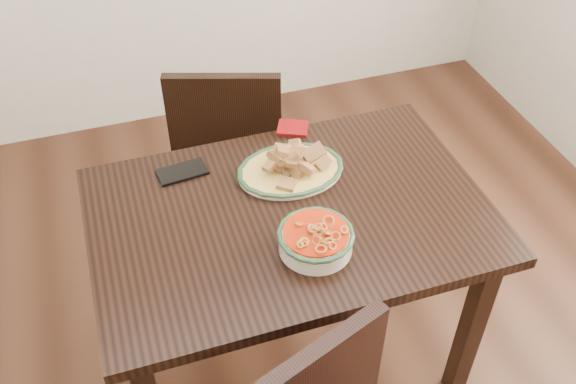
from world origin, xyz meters
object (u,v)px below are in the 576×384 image
object	(u,v)px
dining_table	(290,234)
smartphone	(182,172)
fish_plate	(290,162)
chair_far	(230,145)
noodle_bowl	(316,237)

from	to	relation	value
dining_table	smartphone	distance (m)	0.40
fish_plate	smartphone	xyz separation A→B (m)	(-0.33, 0.11, -0.04)
smartphone	chair_far	bearing A→B (deg)	52.65
dining_table	noodle_bowl	bearing A→B (deg)	-83.16
dining_table	chair_far	distance (m)	0.70
chair_far	fish_plate	xyz separation A→B (m)	(0.08, -0.52, 0.30)
fish_plate	noodle_bowl	bearing A→B (deg)	-96.32
dining_table	noodle_bowl	world-z (taller)	noodle_bowl
noodle_bowl	smartphone	xyz separation A→B (m)	(-0.29, 0.44, -0.04)
dining_table	smartphone	world-z (taller)	smartphone
dining_table	fish_plate	xyz separation A→B (m)	(0.06, 0.17, 0.14)
fish_plate	noodle_bowl	size ratio (longest dim) A/B	1.55
chair_far	dining_table	bearing A→B (deg)	110.40
chair_far	noodle_bowl	xyz separation A→B (m)	(0.05, -0.85, 0.29)
chair_far	noodle_bowl	size ratio (longest dim) A/B	4.05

